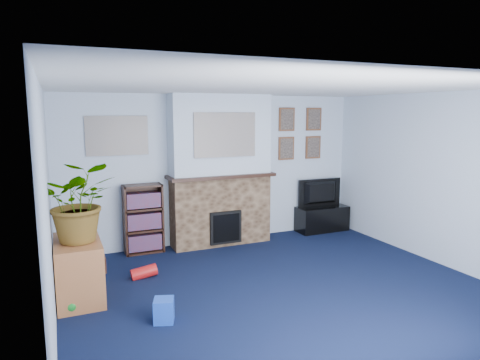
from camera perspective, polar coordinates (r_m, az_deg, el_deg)
name	(u,v)px	position (r m, az deg, el deg)	size (l,w,h in m)	color
floor	(282,290)	(5.34, 5.59, -14.43)	(5.00, 4.50, 0.01)	black
ceiling	(285,87)	(4.91, 6.03, 12.23)	(5.00, 4.50, 0.01)	white
wall_back	(216,169)	(7.01, -3.22, 1.45)	(5.00, 0.04, 2.40)	silver
wall_front	(445,248)	(3.27, 25.64, -8.22)	(5.00, 0.04, 2.40)	silver
wall_left	(48,212)	(4.37, -24.23, -3.95)	(0.04, 4.50, 2.40)	silver
wall_right	(441,179)	(6.57, 25.20, 0.09)	(0.04, 4.50, 2.40)	silver
chimney_breast	(220,172)	(6.82, -2.62, 1.11)	(1.72, 0.50, 2.40)	brown
collage_main	(225,135)	(6.57, -2.00, 6.04)	(1.00, 0.03, 0.68)	gray
collage_left	(117,136)	(6.57, -16.07, 5.69)	(0.90, 0.03, 0.58)	gray
portrait_tl	(287,119)	(7.48, 6.25, 8.04)	(0.30, 0.03, 0.40)	brown
portrait_tr	(314,119)	(7.77, 9.81, 7.99)	(0.30, 0.03, 0.40)	brown
portrait_bl	(286,148)	(7.51, 6.18, 4.22)	(0.30, 0.03, 0.40)	brown
portrait_br	(313,147)	(7.79, 9.71, 4.32)	(0.30, 0.03, 0.40)	brown
tv_stand	(322,218)	(7.89, 10.87, -5.06)	(0.94, 0.39, 0.44)	black
television	(322,193)	(7.81, 10.89, -1.71)	(0.85, 0.11, 0.49)	black
bookshelf	(143,220)	(6.68, -12.77, -5.24)	(0.58, 0.28, 1.05)	black
sideboard	(79,269)	(5.31, -20.71, -11.06)	(0.49, 0.89, 0.69)	#A66135
potted_plant	(79,201)	(5.06, -20.62, -2.67)	(0.82, 0.71, 0.91)	#26661E
mantel_clock	(220,170)	(6.77, -2.66, 1.36)	(0.09, 0.05, 0.13)	gold
mantel_candle	(238,168)	(6.88, -0.31, 1.57)	(0.05, 0.05, 0.16)	#B2BFC6
mantel_teddy	(185,172)	(6.59, -7.35, 1.04)	(0.12, 0.12, 0.12)	gray
mantel_can	(258,168)	(7.03, 2.44, 1.56)	(0.07, 0.07, 0.13)	blue
green_crate	(75,291)	(5.29, -21.19, -13.59)	(0.38, 0.31, 0.31)	#198C26
toy_ball	(71,305)	(5.07, -21.55, -15.24)	(0.20, 0.20, 0.20)	#198C26
toy_block	(164,311)	(4.63, -10.11, -16.86)	(0.20, 0.20, 0.24)	blue
toy_tube	(144,272)	(5.80, -12.67, -11.91)	(0.15, 0.15, 0.33)	red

